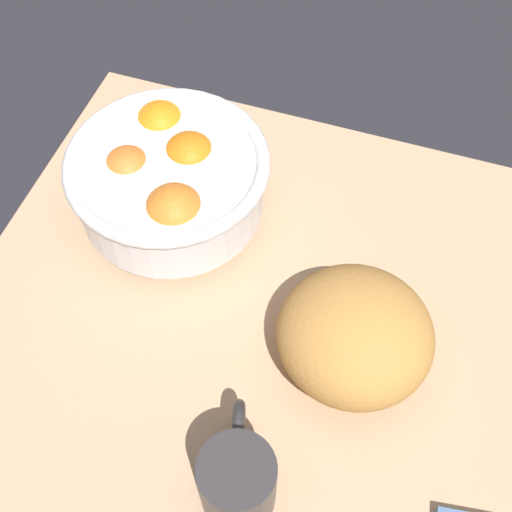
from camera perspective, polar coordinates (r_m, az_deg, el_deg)
name	(u,v)px	position (r cm, az deg, el deg)	size (l,w,h in cm)	color
ground_plane	(310,326)	(78.58, 4.50, -5.82)	(77.58, 59.45, 3.00)	tan
fruit_bowl	(169,179)	(81.01, -7.23, 6.36)	(23.45, 23.45, 10.87)	white
bread_loaf	(355,335)	(71.05, 8.19, -6.51)	(16.15, 15.98, 10.33)	#C0843E
mug	(238,478)	(65.76, -1.53, -17.93)	(7.10, 11.22, 9.00)	#312E2F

